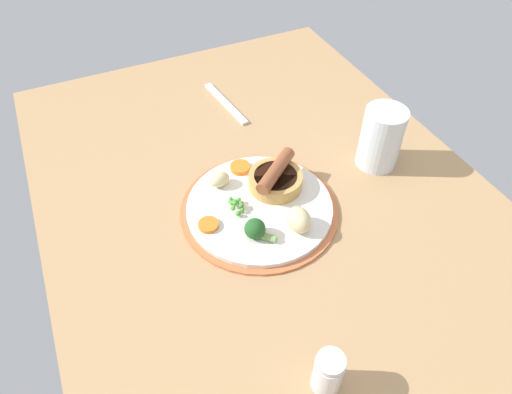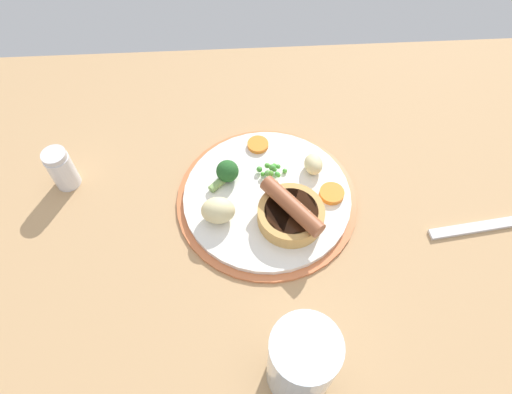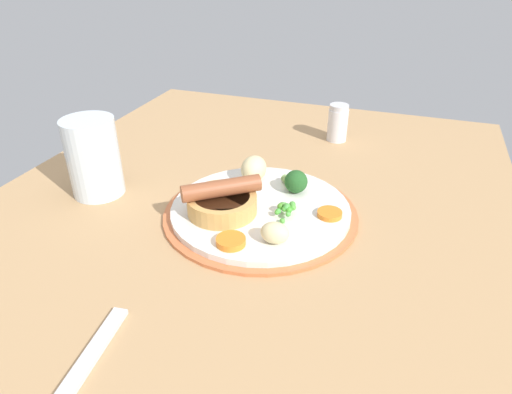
{
  "view_description": "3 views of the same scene",
  "coord_description": "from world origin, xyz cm",
  "px_view_note": "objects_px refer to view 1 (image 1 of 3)",
  "views": [
    {
      "loc": [
        -52.67,
        26.46,
        64.04
      ],
      "look_at": [
        -3.15,
        3.55,
        6.73
      ],
      "focal_mm": 32.0,
      "sensor_mm": 36.0,
      "label": 1
    },
    {
      "loc": [
        -7.18,
        -36.67,
        63.08
      ],
      "look_at": [
        -4.94,
        1.84,
        5.5
      ],
      "focal_mm": 32.0,
      "sensor_mm": 36.0,
      "label": 2
    },
    {
      "loc": [
        50.65,
        20.94,
        38.73
      ],
      "look_at": [
        -3.67,
        1.98,
        5.58
      ],
      "focal_mm": 32.0,
      "sensor_mm": 36.0,
      "label": 3
    }
  ],
  "objects_px": {
    "carrot_slice_0": "(208,225)",
    "carrot_slice_1": "(240,167)",
    "broccoli_floret_near": "(256,229)",
    "sausage_pudding": "(276,180)",
    "drinking_glass": "(381,138)",
    "salt_shaker": "(328,372)",
    "fork": "(226,103)",
    "dinner_plate": "(259,208)",
    "potato_chunk_0": "(219,179)",
    "pea_pile": "(236,204)",
    "potato_chunk_1": "(299,220)"
  },
  "relations": [
    {
      "from": "carrot_slice_0",
      "to": "carrot_slice_1",
      "type": "distance_m",
      "value": 0.15
    },
    {
      "from": "carrot_slice_0",
      "to": "broccoli_floret_near",
      "type": "bearing_deg",
      "value": -129.44
    },
    {
      "from": "sausage_pudding",
      "to": "drinking_glass",
      "type": "height_order",
      "value": "drinking_glass"
    },
    {
      "from": "salt_shaker",
      "to": "fork",
      "type": "bearing_deg",
      "value": -10.62
    },
    {
      "from": "drinking_glass",
      "to": "carrot_slice_1",
      "type": "bearing_deg",
      "value": 72.85
    },
    {
      "from": "dinner_plate",
      "to": "potato_chunk_0",
      "type": "relative_size",
      "value": 7.58
    },
    {
      "from": "broccoli_floret_near",
      "to": "fork",
      "type": "distance_m",
      "value": 0.4
    },
    {
      "from": "sausage_pudding",
      "to": "pea_pile",
      "type": "bearing_deg",
      "value": -26.06
    },
    {
      "from": "dinner_plate",
      "to": "pea_pile",
      "type": "bearing_deg",
      "value": 76.25
    },
    {
      "from": "potato_chunk_1",
      "to": "carrot_slice_0",
      "type": "distance_m",
      "value": 0.15
    },
    {
      "from": "drinking_glass",
      "to": "broccoli_floret_near",
      "type": "bearing_deg",
      "value": 105.23
    },
    {
      "from": "dinner_plate",
      "to": "carrot_slice_0",
      "type": "distance_m",
      "value": 0.1
    },
    {
      "from": "drinking_glass",
      "to": "pea_pile",
      "type": "bearing_deg",
      "value": 91.94
    },
    {
      "from": "carrot_slice_0",
      "to": "salt_shaker",
      "type": "xyz_separation_m",
      "value": [
        -0.31,
        -0.05,
        0.02
      ]
    },
    {
      "from": "sausage_pudding",
      "to": "fork",
      "type": "distance_m",
      "value": 0.3
    },
    {
      "from": "dinner_plate",
      "to": "carrot_slice_1",
      "type": "relative_size",
      "value": 7.4
    },
    {
      "from": "potato_chunk_0",
      "to": "drinking_glass",
      "type": "bearing_deg",
      "value": -100.39
    },
    {
      "from": "pea_pile",
      "to": "potato_chunk_1",
      "type": "xyz_separation_m",
      "value": [
        -0.08,
        -0.08,
        0.01
      ]
    },
    {
      "from": "dinner_plate",
      "to": "broccoli_floret_near",
      "type": "xyz_separation_m",
      "value": [
        -0.06,
        0.04,
        0.03
      ]
    },
    {
      "from": "drinking_glass",
      "to": "fork",
      "type": "bearing_deg",
      "value": 32.44
    },
    {
      "from": "potato_chunk_0",
      "to": "salt_shaker",
      "type": "bearing_deg",
      "value": 178.92
    },
    {
      "from": "salt_shaker",
      "to": "carrot_slice_1",
      "type": "bearing_deg",
      "value": -8.03
    },
    {
      "from": "potato_chunk_0",
      "to": "carrot_slice_1",
      "type": "distance_m",
      "value": 0.06
    },
    {
      "from": "dinner_plate",
      "to": "carrot_slice_0",
      "type": "xyz_separation_m",
      "value": [
        -0.01,
        0.1,
        0.01
      ]
    },
    {
      "from": "broccoli_floret_near",
      "to": "drinking_glass",
      "type": "relative_size",
      "value": 0.4
    },
    {
      "from": "broccoli_floret_near",
      "to": "salt_shaker",
      "type": "xyz_separation_m",
      "value": [
        -0.26,
        0.02,
        0.01
      ]
    },
    {
      "from": "sausage_pudding",
      "to": "potato_chunk_1",
      "type": "height_order",
      "value": "sausage_pudding"
    },
    {
      "from": "potato_chunk_1",
      "to": "drinking_glass",
      "type": "bearing_deg",
      "value": -67.26
    },
    {
      "from": "pea_pile",
      "to": "drinking_glass",
      "type": "bearing_deg",
      "value": -88.06
    },
    {
      "from": "drinking_glass",
      "to": "potato_chunk_0",
      "type": "bearing_deg",
      "value": 79.61
    },
    {
      "from": "fork",
      "to": "dinner_plate",
      "type": "bearing_deg",
      "value": 161.57
    },
    {
      "from": "broccoli_floret_near",
      "to": "sausage_pudding",
      "type": "bearing_deg",
      "value": -86.37
    },
    {
      "from": "carrot_slice_0",
      "to": "potato_chunk_0",
      "type": "bearing_deg",
      "value": -32.53
    },
    {
      "from": "potato_chunk_0",
      "to": "carrot_slice_1",
      "type": "relative_size",
      "value": 0.98
    },
    {
      "from": "carrot_slice_0",
      "to": "drinking_glass",
      "type": "height_order",
      "value": "drinking_glass"
    },
    {
      "from": "pea_pile",
      "to": "fork",
      "type": "xyz_separation_m",
      "value": [
        0.32,
        -0.11,
        -0.02
      ]
    },
    {
      "from": "salt_shaker",
      "to": "dinner_plate",
      "type": "bearing_deg",
      "value": -9.42
    },
    {
      "from": "potato_chunk_1",
      "to": "fork",
      "type": "height_order",
      "value": "potato_chunk_1"
    },
    {
      "from": "carrot_slice_1",
      "to": "fork",
      "type": "distance_m",
      "value": 0.24
    },
    {
      "from": "pea_pile",
      "to": "broccoli_floret_near",
      "type": "relative_size",
      "value": 1.07
    },
    {
      "from": "fork",
      "to": "salt_shaker",
      "type": "bearing_deg",
      "value": 162.73
    },
    {
      "from": "dinner_plate",
      "to": "sausage_pudding",
      "type": "bearing_deg",
      "value": -59.2
    },
    {
      "from": "sausage_pudding",
      "to": "pea_pile",
      "type": "height_order",
      "value": "sausage_pudding"
    },
    {
      "from": "broccoli_floret_near",
      "to": "carrot_slice_0",
      "type": "relative_size",
      "value": 1.4
    },
    {
      "from": "potato_chunk_1",
      "to": "fork",
      "type": "xyz_separation_m",
      "value": [
        0.4,
        -0.03,
        -0.03
      ]
    },
    {
      "from": "potato_chunk_0",
      "to": "drinking_glass",
      "type": "height_order",
      "value": "drinking_glass"
    },
    {
      "from": "potato_chunk_0",
      "to": "drinking_glass",
      "type": "relative_size",
      "value": 0.31
    },
    {
      "from": "sausage_pudding",
      "to": "pea_pile",
      "type": "relative_size",
      "value": 1.95
    },
    {
      "from": "broccoli_floret_near",
      "to": "potato_chunk_1",
      "type": "relative_size",
      "value": 0.97
    },
    {
      "from": "potato_chunk_0",
      "to": "drinking_glass",
      "type": "distance_m",
      "value": 0.32
    }
  ]
}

